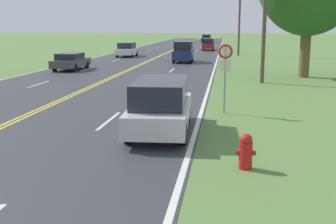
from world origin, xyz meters
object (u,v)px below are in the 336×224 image
at_px(car_black_suv_distant, 207,38).
at_px(car_dark_grey_sedan_approaching, 71,61).
at_px(car_dark_blue_suv_mid_near, 183,51).
at_px(car_red_suv_receding, 208,44).
at_px(fire_hydrant, 246,151).
at_px(traffic_sign, 225,61).
at_px(car_white_sedan_mid_far, 127,49).
at_px(car_silver_van_nearest, 161,105).

bearing_deg(car_black_suv_distant, car_dark_grey_sedan_approaching, -6.39).
relative_size(car_dark_blue_suv_mid_near, car_red_suv_receding, 1.05).
relative_size(fire_hydrant, traffic_sign, 0.32).
height_order(traffic_sign, car_white_sedan_mid_far, traffic_sign).
distance_m(car_dark_grey_sedan_approaching, car_white_sedan_mid_far, 15.04).
bearing_deg(car_black_suv_distant, car_dark_blue_suv_mid_near, 1.89).
relative_size(car_silver_van_nearest, car_dark_blue_suv_mid_near, 1.11).
distance_m(fire_hydrant, car_dark_blue_suv_mid_near, 30.80).
relative_size(fire_hydrant, car_dark_grey_sedan_approaching, 0.20).
bearing_deg(car_dark_blue_suv_mid_near, car_silver_van_nearest, 2.58).
relative_size(fire_hydrant, car_silver_van_nearest, 0.19).
xyz_separation_m(traffic_sign, car_dark_grey_sedan_approaching, (-12.20, 15.40, -1.39)).
relative_size(car_red_suv_receding, car_black_suv_distant, 1.01).
bearing_deg(fire_hydrant, car_dark_grey_sedan_approaching, 120.09).
bearing_deg(car_silver_van_nearest, fire_hydrant, 35.54).
relative_size(fire_hydrant, car_dark_blue_suv_mid_near, 0.21).
height_order(traffic_sign, car_dark_grey_sedan_approaching, traffic_sign).
xyz_separation_m(car_dark_grey_sedan_approaching, car_black_suv_distant, (8.09, 55.85, 0.21)).
height_order(car_dark_grey_sedan_approaching, car_red_suv_receding, car_red_suv_receding).
relative_size(car_dark_blue_suv_mid_near, car_black_suv_distant, 1.06).
bearing_deg(car_dark_blue_suv_mid_near, car_red_suv_receding, 174.25).
height_order(fire_hydrant, car_black_suv_distant, car_black_suv_distant).
xyz_separation_m(traffic_sign, car_red_suv_receding, (-2.63, 44.39, -1.21)).
relative_size(car_dark_blue_suv_mid_near, car_white_sedan_mid_far, 0.91).
relative_size(car_dark_grey_sedan_approaching, car_dark_blue_suv_mid_near, 1.01).
bearing_deg(car_red_suv_receding, car_black_suv_distant, -179.20).
height_order(car_dark_blue_suv_mid_near, car_red_suv_receding, car_dark_blue_suv_mid_near).
bearing_deg(car_dark_grey_sedan_approaching, car_dark_blue_suv_mid_near, -43.07).
height_order(fire_hydrant, car_red_suv_receding, car_red_suv_receding).
height_order(traffic_sign, car_silver_van_nearest, traffic_sign).
bearing_deg(car_red_suv_receding, car_dark_blue_suv_mid_near, -6.38).
relative_size(car_dark_grey_sedan_approaching, car_white_sedan_mid_far, 0.92).
relative_size(car_dark_grey_sedan_approaching, car_black_suv_distant, 1.07).
bearing_deg(car_white_sedan_mid_far, car_red_suv_receding, -32.62).
bearing_deg(car_silver_van_nearest, car_black_suv_distant, 178.75).
xyz_separation_m(car_silver_van_nearest, car_black_suv_distant, (-2.06, 74.59, 0.00)).
distance_m(fire_hydrant, car_silver_van_nearest, 4.24).
bearing_deg(traffic_sign, car_dark_blue_suv_mid_near, 99.74).
distance_m(car_dark_blue_suv_mid_near, car_black_suv_distant, 47.46).
distance_m(car_dark_grey_sedan_approaching, car_red_suv_receding, 30.53).
bearing_deg(car_black_suv_distant, car_red_suv_receding, 5.01).
xyz_separation_m(fire_hydrant, car_dark_grey_sedan_approaching, (-12.77, 22.05, 0.25)).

